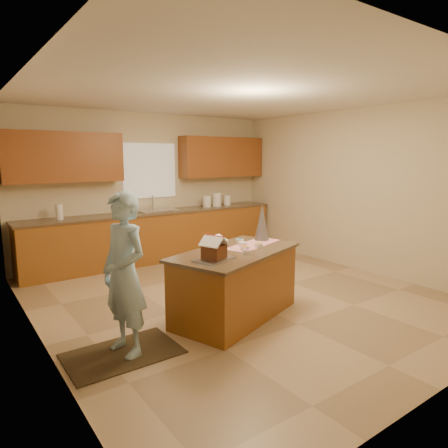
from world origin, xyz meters
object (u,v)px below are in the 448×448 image
(island_base, at_px, (236,285))
(tinsel_tree, at_px, (262,222))
(boy, at_px, (124,274))
(gingerbread_house, at_px, (214,249))

(island_base, distance_m, tinsel_tree, 0.96)
(tinsel_tree, height_order, boy, boy)
(island_base, bearing_deg, tinsel_tree, 3.67)
(tinsel_tree, bearing_deg, gingerbread_house, -156.50)
(tinsel_tree, relative_size, gingerbread_house, 1.55)
(tinsel_tree, distance_m, gingerbread_house, 1.19)
(island_base, height_order, gingerbread_house, gingerbread_house)
(boy, distance_m, gingerbread_house, 0.98)
(boy, xyz_separation_m, gingerbread_house, (0.97, -0.10, 0.13))
(boy, height_order, gingerbread_house, boy)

